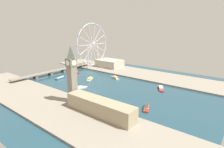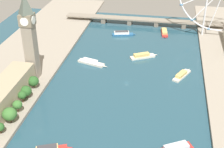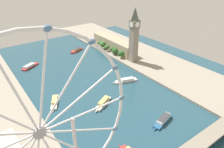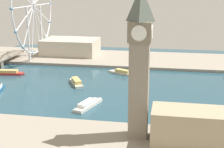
{
  "view_description": "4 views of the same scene",
  "coord_description": "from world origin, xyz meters",
  "px_view_note": "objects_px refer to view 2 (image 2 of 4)",
  "views": [
    {
      "loc": [
        -265.38,
        -219.62,
        117.08
      ],
      "look_at": [
        21.46,
        5.63,
        20.0
      ],
      "focal_mm": 29.45,
      "sensor_mm": 36.0,
      "label": 1
    },
    {
      "loc": [
        35.12,
        -275.62,
        168.94
      ],
      "look_at": [
        -12.95,
        -13.45,
        16.59
      ],
      "focal_mm": 51.55,
      "sensor_mm": 36.0,
      "label": 2
    },
    {
      "loc": [
        119.09,
        227.31,
        146.89
      ],
      "look_at": [
        -19.45,
        36.14,
        21.25
      ],
      "focal_mm": 33.81,
      "sensor_mm": 36.0,
      "label": 3
    },
    {
      "loc": [
        -273.37,
        -25.74,
        88.2
      ],
      "look_at": [
        9.11,
        24.94,
        11.87
      ],
      "focal_mm": 52.98,
      "sensor_mm": 36.0,
      "label": 4
    }
  ],
  "objects_px": {
    "parliament_block": "(0,100)",
    "tour_boat_6": "(164,32)",
    "tour_boat_3": "(182,75)",
    "river_bridge": "(143,20)",
    "tour_boat_0": "(122,34)",
    "clock_tower": "(29,36)",
    "tour_boat_2": "(91,62)",
    "tour_boat_5": "(143,56)"
  },
  "relations": [
    {
      "from": "parliament_block",
      "to": "tour_boat_6",
      "type": "xyz_separation_m",
      "value": [
        132.28,
        205.52,
        -10.97
      ]
    },
    {
      "from": "tour_boat_3",
      "to": "river_bridge",
      "type": "bearing_deg",
      "value": 48.61
    },
    {
      "from": "tour_boat_0",
      "to": "tour_boat_3",
      "type": "height_order",
      "value": "tour_boat_0"
    },
    {
      "from": "clock_tower",
      "to": "parliament_block",
      "type": "distance_m",
      "value": 69.68
    },
    {
      "from": "tour_boat_2",
      "to": "tour_boat_6",
      "type": "distance_m",
      "value": 128.33
    },
    {
      "from": "clock_tower",
      "to": "parliament_block",
      "type": "relative_size",
      "value": 0.82
    },
    {
      "from": "tour_boat_3",
      "to": "tour_boat_6",
      "type": "xyz_separation_m",
      "value": [
        -22.68,
        113.17,
        0.19
      ]
    },
    {
      "from": "tour_boat_2",
      "to": "tour_boat_3",
      "type": "relative_size",
      "value": 1.13
    },
    {
      "from": "river_bridge",
      "to": "tour_boat_2",
      "type": "xyz_separation_m",
      "value": [
        -45.24,
        -130.92,
        -5.12
      ]
    },
    {
      "from": "clock_tower",
      "to": "river_bridge",
      "type": "relative_size",
      "value": 0.38
    },
    {
      "from": "river_bridge",
      "to": "tour_boat_2",
      "type": "distance_m",
      "value": 138.61
    },
    {
      "from": "clock_tower",
      "to": "tour_boat_3",
      "type": "bearing_deg",
      "value": 12.17
    },
    {
      "from": "clock_tower",
      "to": "tour_boat_2",
      "type": "xyz_separation_m",
      "value": [
        49.25,
        42.64,
        -45.67
      ]
    },
    {
      "from": "river_bridge",
      "to": "tour_boat_3",
      "type": "height_order",
      "value": "river_bridge"
    },
    {
      "from": "clock_tower",
      "to": "tour_boat_5",
      "type": "bearing_deg",
      "value": 33.13
    },
    {
      "from": "clock_tower",
      "to": "river_bridge",
      "type": "height_order",
      "value": "clock_tower"
    },
    {
      "from": "clock_tower",
      "to": "tour_boat_6",
      "type": "distance_m",
      "value": 197.78
    },
    {
      "from": "parliament_block",
      "to": "river_bridge",
      "type": "xyz_separation_m",
      "value": [
        100.49,
        233.8,
        -6.05
      ]
    },
    {
      "from": "river_bridge",
      "to": "tour_boat_5",
      "type": "height_order",
      "value": "river_bridge"
    },
    {
      "from": "tour_boat_0",
      "to": "tour_boat_5",
      "type": "height_order",
      "value": "tour_boat_0"
    },
    {
      "from": "tour_boat_5",
      "to": "parliament_block",
      "type": "bearing_deg",
      "value": -158.93
    },
    {
      "from": "river_bridge",
      "to": "parliament_block",
      "type": "bearing_deg",
      "value": -113.26
    },
    {
      "from": "tour_boat_2",
      "to": "tour_boat_3",
      "type": "bearing_deg",
      "value": 10.99
    },
    {
      "from": "tour_boat_5",
      "to": "tour_boat_6",
      "type": "height_order",
      "value": "tour_boat_5"
    },
    {
      "from": "parliament_block",
      "to": "clock_tower",
      "type": "bearing_deg",
      "value": 84.31
    },
    {
      "from": "clock_tower",
      "to": "tour_boat_2",
      "type": "relative_size",
      "value": 2.36
    },
    {
      "from": "river_bridge",
      "to": "tour_boat_2",
      "type": "height_order",
      "value": "river_bridge"
    },
    {
      "from": "tour_boat_0",
      "to": "tour_boat_6",
      "type": "height_order",
      "value": "tour_boat_0"
    },
    {
      "from": "parliament_block",
      "to": "tour_boat_3",
      "type": "relative_size",
      "value": 3.25
    },
    {
      "from": "parliament_block",
      "to": "tour_boat_0",
      "type": "distance_m",
      "value": 205.62
    },
    {
      "from": "tour_boat_6",
      "to": "tour_boat_3",
      "type": "bearing_deg",
      "value": 4.58
    },
    {
      "from": "river_bridge",
      "to": "tour_boat_6",
      "type": "bearing_deg",
      "value": -41.66
    },
    {
      "from": "clock_tower",
      "to": "parliament_block",
      "type": "height_order",
      "value": "clock_tower"
    },
    {
      "from": "tour_boat_5",
      "to": "tour_boat_6",
      "type": "distance_m",
      "value": 80.25
    },
    {
      "from": "tour_boat_3",
      "to": "tour_boat_2",
      "type": "bearing_deg",
      "value": 111.52
    },
    {
      "from": "tour_boat_2",
      "to": "tour_boat_0",
      "type": "bearing_deg",
      "value": 92.93
    },
    {
      "from": "river_bridge",
      "to": "tour_boat_3",
      "type": "bearing_deg",
      "value": -68.94
    },
    {
      "from": "clock_tower",
      "to": "tour_boat_6",
      "type": "bearing_deg",
      "value": 49.0
    },
    {
      "from": "parliament_block",
      "to": "tour_boat_6",
      "type": "distance_m",
      "value": 244.65
    },
    {
      "from": "tour_boat_3",
      "to": "tour_boat_5",
      "type": "distance_m",
      "value": 57.33
    },
    {
      "from": "tour_boat_3",
      "to": "parliament_block",
      "type": "bearing_deg",
      "value": 148.34
    },
    {
      "from": "river_bridge",
      "to": "tour_boat_3",
      "type": "distance_m",
      "value": 151.66
    }
  ]
}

